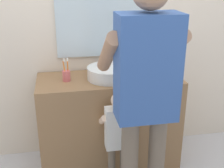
# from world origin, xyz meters

# --- Properties ---
(back_wall) EXTENTS (4.40, 0.10, 2.70)m
(back_wall) POSITION_xyz_m (0.00, 0.62, 1.35)
(back_wall) COLOR beige
(back_wall) RESTS_ON ground
(vanity_cabinet) EXTENTS (1.30, 0.54, 0.89)m
(vanity_cabinet) POSITION_xyz_m (0.00, 0.30, 0.44)
(vanity_cabinet) COLOR olive
(vanity_cabinet) RESTS_ON ground
(sink_basin) EXTENTS (0.40, 0.40, 0.11)m
(sink_basin) POSITION_xyz_m (0.00, 0.28, 0.94)
(sink_basin) COLOR silver
(sink_basin) RESTS_ON vanity_cabinet
(faucet) EXTENTS (0.18, 0.14, 0.18)m
(faucet) POSITION_xyz_m (0.00, 0.52, 0.97)
(faucet) COLOR #B7BABF
(faucet) RESTS_ON vanity_cabinet
(toothbrush_cup) EXTENTS (0.07, 0.07, 0.21)m
(toothbrush_cup) POSITION_xyz_m (-0.38, 0.29, 0.94)
(toothbrush_cup) COLOR #D86666
(toothbrush_cup) RESTS_ON vanity_cabinet
(child_toddler) EXTENTS (0.28, 0.28, 0.90)m
(child_toddler) POSITION_xyz_m (0.00, -0.10, 0.54)
(child_toddler) COLOR #6B5B4C
(child_toddler) RESTS_ON ground
(adult_parent) EXTENTS (0.56, 0.58, 1.80)m
(adult_parent) POSITION_xyz_m (0.13, -0.39, 1.08)
(adult_parent) COLOR #6B5B4C
(adult_parent) RESTS_ON ground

